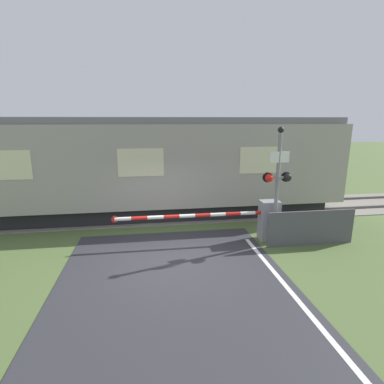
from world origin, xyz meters
name	(u,v)px	position (x,y,z in m)	size (l,w,h in m)	color
ground_plane	(171,259)	(0.00, 0.00, 0.00)	(80.00, 80.00, 0.00)	#4C6033
track_bed	(163,212)	(0.00, 4.30, 0.02)	(36.00, 3.20, 0.13)	slate
train	(142,166)	(-0.77, 4.30, 1.98)	(15.74, 3.11, 3.87)	black
crossing_barrier	(258,220)	(2.89, 0.97, 0.69)	(5.21, 0.44, 1.29)	gray
signal_post	(278,180)	(3.28, 0.60, 2.04)	(0.88, 0.26, 3.59)	gray
roadside_fence	(311,228)	(4.35, 0.35, 0.55)	(2.79, 0.06, 1.10)	#4C4C51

